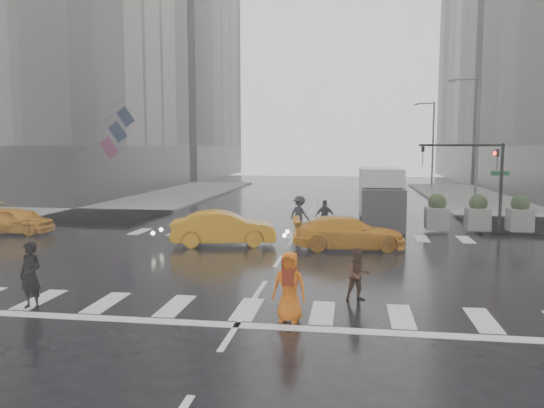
% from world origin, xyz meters
% --- Properties ---
extents(ground, '(120.00, 120.00, 0.00)m').
position_xyz_m(ground, '(0.00, 0.00, 0.00)').
color(ground, black).
rests_on(ground, ground).
extents(sidewalk_nw, '(35.00, 35.00, 0.15)m').
position_xyz_m(sidewalk_nw, '(-19.50, 17.50, 0.07)').
color(sidewalk_nw, slate).
rests_on(sidewalk_nw, ground).
extents(building_nw, '(26.05, 26.05, 38.00)m').
position_xyz_m(building_nw, '(-29.00, 27.00, 17.25)').
color(building_nw, gray).
rests_on(building_nw, ground).
extents(building_nw_far, '(26.05, 26.05, 44.00)m').
position_xyz_m(building_nw_far, '(-29.00, 56.00, 20.19)').
color(building_nw_far, '#65625D').
rests_on(building_nw_far, ground).
extents(road_markings, '(18.00, 48.00, 0.01)m').
position_xyz_m(road_markings, '(0.00, 0.00, 0.01)').
color(road_markings, silver).
rests_on(road_markings, ground).
extents(traffic_signal_pole, '(4.45, 0.42, 4.50)m').
position_xyz_m(traffic_signal_pole, '(9.01, 8.01, 3.22)').
color(traffic_signal_pole, black).
rests_on(traffic_signal_pole, ground).
extents(street_lamp_near, '(2.15, 0.22, 9.00)m').
position_xyz_m(street_lamp_near, '(10.87, 18.00, 4.95)').
color(street_lamp_near, '#59595B').
rests_on(street_lamp_near, ground).
extents(street_lamp_far, '(2.15, 0.22, 9.00)m').
position_xyz_m(street_lamp_far, '(10.87, 38.00, 4.95)').
color(street_lamp_far, '#59595B').
rests_on(street_lamp_far, ground).
extents(planter_west, '(1.10, 1.10, 1.80)m').
position_xyz_m(planter_west, '(7.00, 8.20, 0.98)').
color(planter_west, slate).
rests_on(planter_west, ground).
extents(planter_mid, '(1.10, 1.10, 1.80)m').
position_xyz_m(planter_mid, '(9.00, 8.20, 0.98)').
color(planter_mid, slate).
rests_on(planter_mid, ground).
extents(planter_east, '(1.10, 1.10, 1.80)m').
position_xyz_m(planter_east, '(11.00, 8.20, 0.98)').
color(planter_east, slate).
rests_on(planter_east, ground).
extents(flag_cluster, '(2.87, 3.06, 4.69)m').
position_xyz_m(flag_cluster, '(-15.08, 18.50, 5.64)').
color(flag_cluster, '#59595B').
rests_on(flag_cluster, ground).
extents(pedestrian_black, '(1.12, 1.13, 2.43)m').
position_xyz_m(pedestrian_black, '(-5.72, -6.80, 1.57)').
color(pedestrian_black, black).
rests_on(pedestrian_black, ground).
extents(pedestrian_brown, '(0.87, 0.78, 1.49)m').
position_xyz_m(pedestrian_brown, '(2.93, -4.72, 0.74)').
color(pedestrian_brown, '#412417').
rests_on(pedestrian_brown, ground).
extents(pedestrian_orange, '(0.93, 0.68, 1.75)m').
position_xyz_m(pedestrian_orange, '(1.22, -6.80, 0.88)').
color(pedestrian_orange, orange).
rests_on(pedestrian_orange, ground).
extents(pedestrian_far_a, '(1.01, 0.62, 1.70)m').
position_xyz_m(pedestrian_far_a, '(1.41, 6.56, 0.85)').
color(pedestrian_far_a, black).
rests_on(pedestrian_far_a, ground).
extents(pedestrian_far_b, '(1.36, 1.22, 1.85)m').
position_xyz_m(pedestrian_far_b, '(0.11, 7.03, 0.93)').
color(pedestrian_far_b, black).
rests_on(pedestrian_far_b, ground).
extents(taxi_front, '(3.95, 1.60, 1.34)m').
position_xyz_m(taxi_front, '(-13.94, 4.39, 0.67)').
color(taxi_front, orange).
rests_on(taxi_front, ground).
extents(taxi_mid, '(4.81, 2.62, 1.51)m').
position_xyz_m(taxi_mid, '(-2.86, 2.99, 0.75)').
color(taxi_mid, orange).
rests_on(taxi_mid, ground).
extents(taxi_rear, '(4.43, 2.47, 1.38)m').
position_xyz_m(taxi_rear, '(2.59, 2.93, 0.69)').
color(taxi_rear, orange).
rests_on(taxi_rear, ground).
extents(box_truck, '(2.23, 5.95, 3.16)m').
position_xyz_m(box_truck, '(4.27, 9.58, 1.69)').
color(box_truck, silver).
rests_on(box_truck, ground).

